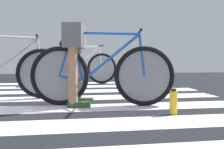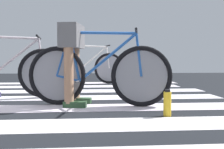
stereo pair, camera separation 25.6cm
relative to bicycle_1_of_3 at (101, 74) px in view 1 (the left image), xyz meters
name	(u,v)px [view 1 (the left image)]	position (x,y,z in m)	size (l,w,h in m)	color
ground	(42,102)	(-0.75, 0.41, -0.40)	(18.00, 14.00, 0.02)	black
crosswalk_markings	(37,103)	(-0.79, 0.27, -0.38)	(5.42, 5.76, 0.00)	silver
bicycle_1_of_3	(101,74)	(0.00, 0.00, 0.00)	(1.72, 0.55, 0.93)	black
cyclist_1_of_3	(75,53)	(-0.31, 0.06, 0.24)	(0.38, 0.45, 0.97)	#A87A5B
bicycle_2_of_3	(3,72)	(-1.29, 0.63, 0.00)	(1.73, 0.52, 0.93)	black
bicycle_3_of_3	(80,67)	(-0.20, 2.67, 0.00)	(1.71, 0.56, 0.93)	black
cyclist_3_of_3	(67,56)	(-0.50, 2.61, 0.26)	(0.38, 0.45, 0.99)	beige
water_bottle	(173,102)	(0.67, -0.60, -0.26)	(0.08, 0.08, 0.26)	gold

